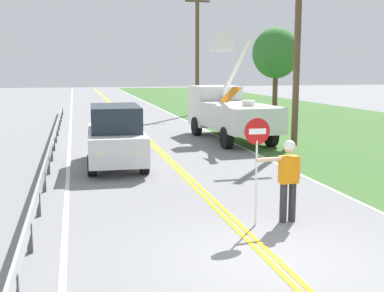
{
  "coord_description": "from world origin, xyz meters",
  "views": [
    {
      "loc": [
        -3.3,
        -7.57,
        3.36
      ],
      "look_at": [
        -0.15,
        5.5,
        1.2
      ],
      "focal_mm": 45.53,
      "sensor_mm": 36.0,
      "label": 1
    }
  ],
  "objects_px": {
    "flagger_worker": "(288,176)",
    "utility_bucket_truck": "(228,110)",
    "utility_pole_near": "(297,40)",
    "stop_sign_paddle": "(257,147)",
    "oncoming_suv_nearest": "(116,136)",
    "roadside_tree_verge": "(276,53)",
    "utility_pole_mid": "(197,52)"
  },
  "relations": [
    {
      "from": "roadside_tree_verge",
      "to": "stop_sign_paddle",
      "type": "bearing_deg",
      "value": -114.12
    },
    {
      "from": "stop_sign_paddle",
      "to": "oncoming_suv_nearest",
      "type": "height_order",
      "value": "stop_sign_paddle"
    },
    {
      "from": "oncoming_suv_nearest",
      "to": "stop_sign_paddle",
      "type": "bearing_deg",
      "value": -71.68
    },
    {
      "from": "utility_bucket_truck",
      "to": "utility_pole_mid",
      "type": "bearing_deg",
      "value": 82.31
    },
    {
      "from": "utility_pole_near",
      "to": "roadside_tree_verge",
      "type": "height_order",
      "value": "utility_pole_near"
    },
    {
      "from": "utility_bucket_truck",
      "to": "roadside_tree_verge",
      "type": "xyz_separation_m",
      "value": [
        5.51,
        7.35,
        2.87
      ]
    },
    {
      "from": "utility_bucket_truck",
      "to": "roadside_tree_verge",
      "type": "height_order",
      "value": "roadside_tree_verge"
    },
    {
      "from": "oncoming_suv_nearest",
      "to": "roadside_tree_verge",
      "type": "xyz_separation_m",
      "value": [
        11.23,
        12.6,
        3.21
      ]
    },
    {
      "from": "utility_bucket_truck",
      "to": "oncoming_suv_nearest",
      "type": "xyz_separation_m",
      "value": [
        -5.72,
        -5.25,
        -0.34
      ]
    },
    {
      "from": "flagger_worker",
      "to": "utility_pole_mid",
      "type": "xyz_separation_m",
      "value": [
        4.32,
        25.24,
        3.48
      ]
    },
    {
      "from": "utility_pole_mid",
      "to": "roadside_tree_verge",
      "type": "bearing_deg",
      "value": -55.74
    },
    {
      "from": "utility_pole_near",
      "to": "utility_pole_mid",
      "type": "relative_size",
      "value": 1.0
    },
    {
      "from": "oncoming_suv_nearest",
      "to": "roadside_tree_verge",
      "type": "relative_size",
      "value": 0.79
    },
    {
      "from": "utility_bucket_truck",
      "to": "utility_pole_mid",
      "type": "distance_m",
      "value": 13.37
    },
    {
      "from": "utility_bucket_truck",
      "to": "oncoming_suv_nearest",
      "type": "height_order",
      "value": "utility_bucket_truck"
    },
    {
      "from": "flagger_worker",
      "to": "utility_bucket_truck",
      "type": "distance_m",
      "value": 12.63
    },
    {
      "from": "flagger_worker",
      "to": "oncoming_suv_nearest",
      "type": "height_order",
      "value": "oncoming_suv_nearest"
    },
    {
      "from": "flagger_worker",
      "to": "roadside_tree_verge",
      "type": "distance_m",
      "value": 21.54
    },
    {
      "from": "flagger_worker",
      "to": "oncoming_suv_nearest",
      "type": "bearing_deg",
      "value": 113.85
    },
    {
      "from": "utility_pole_mid",
      "to": "stop_sign_paddle",
      "type": "bearing_deg",
      "value": -101.36
    },
    {
      "from": "oncoming_suv_nearest",
      "to": "utility_bucket_truck",
      "type": "bearing_deg",
      "value": 42.56
    },
    {
      "from": "oncoming_suv_nearest",
      "to": "utility_pole_near",
      "type": "height_order",
      "value": "utility_pole_near"
    },
    {
      "from": "flagger_worker",
      "to": "utility_pole_near",
      "type": "bearing_deg",
      "value": 63.94
    },
    {
      "from": "stop_sign_paddle",
      "to": "oncoming_suv_nearest",
      "type": "distance_m",
      "value": 7.58
    },
    {
      "from": "stop_sign_paddle",
      "to": "utility_pole_near",
      "type": "relative_size",
      "value": 0.27
    },
    {
      "from": "flagger_worker",
      "to": "utility_pole_mid",
      "type": "bearing_deg",
      "value": 80.3
    },
    {
      "from": "flagger_worker",
      "to": "oncoming_suv_nearest",
      "type": "xyz_separation_m",
      "value": [
        -3.14,
        7.11,
        0.01
      ]
    },
    {
      "from": "flagger_worker",
      "to": "utility_pole_near",
      "type": "relative_size",
      "value": 0.21
    },
    {
      "from": "utility_bucket_truck",
      "to": "utility_pole_mid",
      "type": "height_order",
      "value": "utility_pole_mid"
    },
    {
      "from": "stop_sign_paddle",
      "to": "oncoming_suv_nearest",
      "type": "bearing_deg",
      "value": 108.32
    },
    {
      "from": "utility_bucket_truck",
      "to": "utility_pole_near",
      "type": "distance_m",
      "value": 4.57
    },
    {
      "from": "flagger_worker",
      "to": "utility_bucket_truck",
      "type": "xyz_separation_m",
      "value": [
        2.58,
        12.36,
        0.35
      ]
    }
  ]
}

